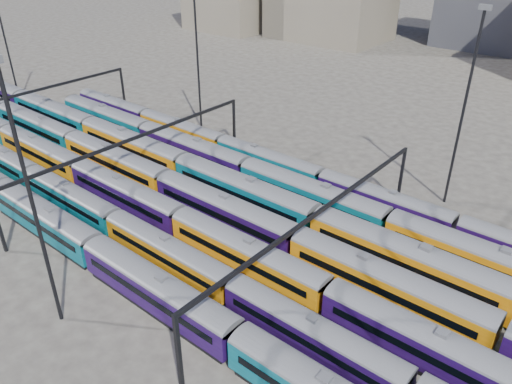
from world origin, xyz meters
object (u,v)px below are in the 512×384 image
Objects in this scene: rake_2 at (180,219)px; rake_0 at (237,339)px; rake_1 at (232,287)px; mast_2 at (30,194)px.

rake_0 is at bearing -29.16° from rake_2.
rake_2 is at bearing 150.84° from rake_0.
rake_0 reaches higher than rake_1.
rake_2 is 20.45m from mast_2.
mast_2 reaches higher than rake_2.
mast_2 is at bearing -134.10° from rake_1.
rake_0 is at bearing 22.75° from mast_2.
rake_0 is 1.10× the size of rake_1.
mast_2 is at bearing -85.87° from rake_2.
rake_2 reaches higher than rake_0.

